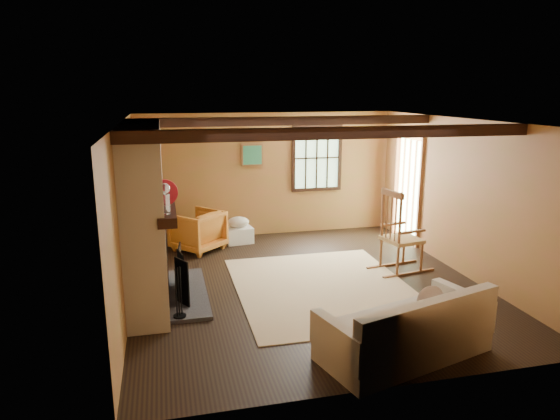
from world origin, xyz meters
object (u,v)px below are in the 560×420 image
object	(u,v)px
fireplace	(147,221)
laundry_basket	(238,235)
armchair	(198,231)
rocking_chair	(399,237)
sofa	(408,333)

from	to	relation	value
fireplace	laundry_basket	distance (m)	2.93
laundry_basket	armchair	world-z (taller)	armchair
laundry_basket	armchair	xyz separation A→B (m)	(-0.78, -0.27, 0.21)
rocking_chair	armchair	bearing A→B (deg)	49.44
fireplace	sofa	world-z (taller)	fireplace
sofa	laundry_basket	world-z (taller)	sofa
sofa	laundry_basket	xyz separation A→B (m)	(-1.14, 4.54, -0.12)
rocking_chair	sofa	distance (m)	2.73
rocking_chair	sofa	size ratio (longest dim) A/B	0.65
rocking_chair	fireplace	bearing A→B (deg)	83.31
rocking_chair	laundry_basket	bearing A→B (deg)	37.53
sofa	rocking_chair	bearing A→B (deg)	49.71
fireplace	armchair	size ratio (longest dim) A/B	3.01
rocking_chair	armchair	world-z (taller)	rocking_chair
armchair	sofa	bearing A→B (deg)	72.68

